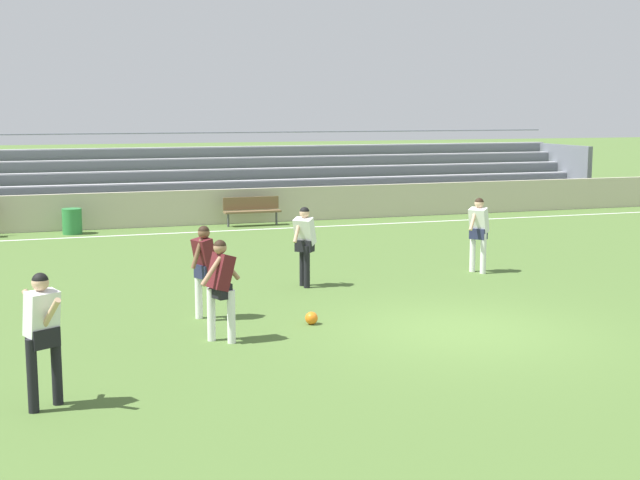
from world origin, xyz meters
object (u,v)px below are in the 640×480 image
(player_white_deep_cover, at_px, (305,239))
(soccer_ball, at_px, (311,318))
(bench_far_left, at_px, (252,208))
(player_white_dropping_back, at_px, (479,228))
(player_white_trailing_run, at_px, (42,328))
(bleacher_stand, at_px, (235,178))
(player_dark_wide_right, at_px, (221,282))
(trash_bin, at_px, (72,221))
(player_dark_wide_left, at_px, (204,264))

(player_white_deep_cover, bearing_deg, soccer_ball, -105.44)
(soccer_ball, bearing_deg, bench_far_left, 80.43)
(player_white_dropping_back, height_order, player_white_trailing_run, player_white_trailing_run)
(bench_far_left, xyz_separation_m, player_white_deep_cover, (-1.29, -9.65, 0.45))
(bleacher_stand, height_order, soccer_ball, bleacher_stand)
(bench_far_left, height_order, soccer_ball, bench_far_left)
(player_dark_wide_right, relative_size, soccer_ball, 7.46)
(trash_bin, height_order, player_white_dropping_back, player_white_dropping_back)
(bleacher_stand, xyz_separation_m, soccer_ball, (-2.46, -16.44, -1.10))
(player_white_dropping_back, xyz_separation_m, player_white_deep_cover, (-4.17, -0.26, -0.02))
(soccer_ball, bearing_deg, player_dark_wide_left, 150.66)
(player_white_deep_cover, bearing_deg, player_white_trailing_run, -130.95)
(bleacher_stand, bearing_deg, player_dark_wide_left, -104.88)
(trash_bin, bearing_deg, player_white_deep_cover, -66.24)
(trash_bin, relative_size, player_dark_wide_right, 0.46)
(player_dark_wide_right, height_order, player_white_dropping_back, player_white_dropping_back)
(player_dark_wide_left, distance_m, player_dark_wide_right, 1.55)
(player_dark_wide_left, xyz_separation_m, player_white_trailing_run, (-2.76, -3.92, 0.03))
(bleacher_stand, relative_size, player_dark_wide_left, 16.32)
(player_dark_wide_left, relative_size, player_white_deep_cover, 1.00)
(player_white_trailing_run, bearing_deg, player_white_dropping_back, 33.87)
(player_white_trailing_run, bearing_deg, soccer_ball, 34.06)
(bench_far_left, xyz_separation_m, player_white_trailing_run, (-6.57, -15.73, 0.48))
(bench_far_left, relative_size, player_white_trailing_run, 1.05)
(player_white_deep_cover, bearing_deg, trash_bin, 113.76)
(bleacher_stand, bearing_deg, player_dark_wide_right, -103.72)
(bleacher_stand, xyz_separation_m, trash_bin, (-5.79, -3.84, -0.83))
(bleacher_stand, xyz_separation_m, player_white_dropping_back, (2.56, -13.09, -0.20))
(player_white_trailing_run, distance_m, player_white_deep_cover, 8.05)
(player_dark_wide_right, bearing_deg, player_dark_wide_left, 88.30)
(player_white_trailing_run, relative_size, soccer_ball, 7.76)
(bench_far_left, bearing_deg, player_white_deep_cover, -97.64)
(soccer_ball, bearing_deg, trash_bin, 104.82)
(bleacher_stand, xyz_separation_m, bench_far_left, (-0.31, -3.70, -0.66))
(bleacher_stand, height_order, player_dark_wide_right, bleacher_stand)
(player_dark_wide_right, height_order, soccer_ball, player_dark_wide_right)
(trash_bin, relative_size, player_white_deep_cover, 0.45)
(player_white_dropping_back, bearing_deg, trash_bin, 132.11)
(bench_far_left, height_order, player_white_dropping_back, player_white_dropping_back)
(bench_far_left, bearing_deg, bleacher_stand, 85.16)
(bleacher_stand, distance_m, bench_far_left, 3.77)
(bleacher_stand, bearing_deg, player_white_trailing_run, -109.51)
(player_dark_wide_left, bearing_deg, bleacher_stand, 75.12)
(player_white_deep_cover, height_order, soccer_ball, player_white_deep_cover)
(trash_bin, height_order, soccer_ball, trash_bin)
(bleacher_stand, xyz_separation_m, player_dark_wide_right, (-4.17, -17.06, -0.23))
(player_dark_wide_left, bearing_deg, player_white_trailing_run, -125.18)
(bleacher_stand, bearing_deg, soccer_ball, -98.52)
(player_dark_wide_right, height_order, player_white_trailing_run, player_white_trailing_run)
(trash_bin, distance_m, player_white_dropping_back, 12.48)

